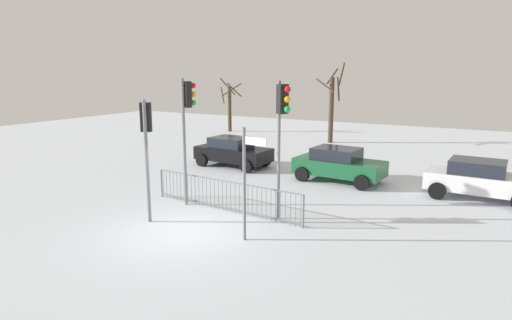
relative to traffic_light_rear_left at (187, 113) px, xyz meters
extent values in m
plane|color=silver|center=(1.57, -2.36, -3.28)|extent=(60.00, 60.00, 0.00)
cylinder|color=slate|center=(-0.06, -0.13, -1.04)|extent=(0.11, 0.11, 4.48)
cube|color=black|center=(0.01, 0.02, 0.65)|extent=(0.38, 0.33, 0.90)
sphere|color=red|center=(0.11, 0.25, 0.95)|extent=(0.20, 0.20, 0.20)
sphere|color=orange|center=(0.11, 0.25, 0.65)|extent=(0.20, 0.20, 0.20)
sphere|color=green|center=(0.11, 0.25, 0.35)|extent=(0.20, 0.20, 0.20)
cylinder|color=slate|center=(0.08, -2.17, -1.34)|extent=(0.11, 0.11, 3.88)
cube|color=black|center=(0.00, -2.03, 0.04)|extent=(0.39, 0.35, 0.90)
sphere|color=red|center=(-0.13, -1.81, 0.34)|extent=(0.20, 0.20, 0.20)
sphere|color=orange|center=(-0.13, -1.81, 0.04)|extent=(0.20, 0.20, 0.20)
sphere|color=green|center=(-0.13, -1.81, -0.26)|extent=(0.20, 0.20, 0.20)
cylinder|color=slate|center=(3.53, 0.09, -1.07)|extent=(0.11, 0.11, 4.43)
cube|color=black|center=(3.68, 0.02, 0.60)|extent=(0.34, 0.38, 0.90)
sphere|color=red|center=(3.90, -0.09, 0.90)|extent=(0.20, 0.20, 0.20)
sphere|color=orange|center=(3.90, -0.09, 0.60)|extent=(0.20, 0.20, 0.20)
sphere|color=green|center=(3.90, -0.09, 0.30)|extent=(0.20, 0.20, 0.20)
cylinder|color=slate|center=(3.50, -2.01, -1.67)|extent=(0.09, 0.09, 3.23)
cube|color=white|center=(3.90, -2.06, -0.40)|extent=(0.70, 0.12, 0.22)
cube|color=slate|center=(1.56, -0.07, -2.23)|extent=(6.07, 0.57, 0.04)
cube|color=slate|center=(1.56, -0.07, -3.16)|extent=(6.07, 0.57, 0.04)
cylinder|color=slate|center=(-1.38, 0.19, -2.76)|extent=(0.02, 0.02, 1.05)
cylinder|color=slate|center=(-1.21, 0.17, -2.76)|extent=(0.02, 0.02, 1.05)
cylinder|color=slate|center=(-1.03, 0.16, -2.76)|extent=(0.02, 0.02, 1.05)
cylinder|color=slate|center=(-0.85, 0.14, -2.76)|extent=(0.02, 0.02, 1.05)
cylinder|color=slate|center=(-0.67, 0.13, -2.76)|extent=(0.02, 0.02, 1.05)
cylinder|color=slate|center=(-0.49, 0.11, -2.76)|extent=(0.02, 0.02, 1.05)
cylinder|color=slate|center=(-0.31, 0.10, -2.76)|extent=(0.02, 0.02, 1.05)
cylinder|color=slate|center=(-0.14, 0.08, -2.76)|extent=(0.02, 0.02, 1.05)
cylinder|color=slate|center=(0.04, 0.06, -2.76)|extent=(0.02, 0.02, 1.05)
cylinder|color=slate|center=(0.22, 0.05, -2.76)|extent=(0.02, 0.02, 1.05)
cylinder|color=slate|center=(0.40, 0.03, -2.76)|extent=(0.02, 0.02, 1.05)
cylinder|color=slate|center=(0.58, 0.02, -2.76)|extent=(0.02, 0.02, 1.05)
cylinder|color=slate|center=(0.76, 0.00, -2.76)|extent=(0.02, 0.02, 1.05)
cylinder|color=slate|center=(0.94, -0.01, -2.76)|extent=(0.02, 0.02, 1.05)
cylinder|color=slate|center=(1.11, -0.03, -2.76)|extent=(0.02, 0.02, 1.05)
cylinder|color=slate|center=(1.29, -0.04, -2.76)|extent=(0.02, 0.02, 1.05)
cylinder|color=slate|center=(1.47, -0.06, -2.76)|extent=(0.02, 0.02, 1.05)
cylinder|color=slate|center=(1.65, -0.08, -2.76)|extent=(0.02, 0.02, 1.05)
cylinder|color=slate|center=(1.83, -0.09, -2.76)|extent=(0.02, 0.02, 1.05)
cylinder|color=slate|center=(2.01, -0.11, -2.76)|extent=(0.02, 0.02, 1.05)
cylinder|color=slate|center=(2.19, -0.12, -2.76)|extent=(0.02, 0.02, 1.05)
cylinder|color=slate|center=(2.36, -0.14, -2.76)|extent=(0.02, 0.02, 1.05)
cylinder|color=slate|center=(2.54, -0.15, -2.76)|extent=(0.02, 0.02, 1.05)
cylinder|color=slate|center=(2.72, -0.17, -2.76)|extent=(0.02, 0.02, 1.05)
cylinder|color=slate|center=(2.90, -0.19, -2.76)|extent=(0.02, 0.02, 1.05)
cylinder|color=slate|center=(3.08, -0.20, -2.76)|extent=(0.02, 0.02, 1.05)
cylinder|color=slate|center=(3.26, -0.22, -2.76)|extent=(0.02, 0.02, 1.05)
cylinder|color=slate|center=(3.43, -0.23, -2.76)|extent=(0.02, 0.02, 1.05)
cylinder|color=slate|center=(3.61, -0.25, -2.76)|extent=(0.02, 0.02, 1.05)
cylinder|color=slate|center=(3.79, -0.26, -2.76)|extent=(0.02, 0.02, 1.05)
cylinder|color=slate|center=(3.97, -0.28, -2.76)|extent=(0.02, 0.02, 1.05)
cylinder|color=slate|center=(4.15, -0.29, -2.76)|extent=(0.02, 0.02, 1.05)
cylinder|color=slate|center=(4.33, -0.31, -2.76)|extent=(0.02, 0.02, 1.05)
cylinder|color=slate|center=(4.51, -0.33, -2.76)|extent=(0.02, 0.02, 1.05)
cylinder|color=slate|center=(-1.47, 0.20, -2.76)|extent=(0.06, 0.06, 1.05)
cylinder|color=slate|center=(4.60, -0.33, -2.76)|extent=(0.06, 0.06, 1.05)
cube|color=black|center=(-1.98, 6.15, -2.64)|extent=(3.89, 1.92, 0.65)
cube|color=#1E232D|center=(-2.13, 6.16, -2.09)|extent=(1.99, 1.61, 0.55)
cylinder|color=black|center=(-0.58, 6.92, -2.96)|extent=(0.65, 0.26, 0.64)
cylinder|color=black|center=(-0.68, 5.22, -2.96)|extent=(0.65, 0.26, 0.64)
cylinder|color=black|center=(-3.27, 7.08, -2.96)|extent=(0.65, 0.26, 0.64)
cylinder|color=black|center=(-3.38, 5.39, -2.96)|extent=(0.65, 0.26, 0.64)
cube|color=silver|center=(9.16, 5.78, -2.64)|extent=(3.87, 1.87, 0.65)
cube|color=#1E232D|center=(9.01, 5.79, -2.09)|extent=(1.97, 1.59, 0.55)
cylinder|color=black|center=(7.85, 6.69, -2.96)|extent=(0.65, 0.25, 0.64)
cylinder|color=black|center=(7.77, 4.99, -2.96)|extent=(0.65, 0.25, 0.64)
cube|color=#195933|center=(3.68, 5.78, -2.64)|extent=(3.92, 1.98, 0.65)
cube|color=#1E232D|center=(3.53, 5.79, -2.09)|extent=(2.01, 1.64, 0.55)
cylinder|color=black|center=(5.09, 6.53, -2.96)|extent=(0.65, 0.27, 0.64)
cylinder|color=black|center=(4.96, 4.83, -2.96)|extent=(0.65, 0.27, 0.64)
cylinder|color=black|center=(2.39, 6.73, -2.96)|extent=(0.65, 0.27, 0.64)
cylinder|color=black|center=(2.27, 5.04, -2.96)|extent=(0.65, 0.27, 0.64)
cylinder|color=#473828|center=(-9.17, 17.11, -1.52)|extent=(0.29, 0.29, 3.53)
cylinder|color=#473828|center=(-9.46, 17.85, -0.04)|extent=(1.58, 0.68, 1.10)
cylinder|color=#473828|center=(-9.57, 16.72, -0.40)|extent=(0.90, 0.92, 1.25)
cylinder|color=#473828|center=(-8.99, 16.58, 0.26)|extent=(1.16, 0.48, 1.29)
cylinder|color=#473828|center=(-8.56, 16.86, 0.01)|extent=(0.62, 1.31, 1.14)
cylinder|color=#473828|center=(-0.26, 15.70, -1.12)|extent=(0.32, 0.32, 4.33)
cylinder|color=#473828|center=(0.16, 15.76, 0.29)|extent=(0.26, 0.96, 1.61)
cylinder|color=#473828|center=(0.26, 16.02, 1.21)|extent=(0.79, 1.17, 1.52)
cylinder|color=#473828|center=(-0.38, 16.01, 1.10)|extent=(0.77, 0.37, 1.07)
cylinder|color=#473828|center=(-0.50, 15.02, 0.53)|extent=(1.44, 0.60, 0.90)
camera|label=1|loc=(9.50, -12.09, 1.44)|focal=30.56mm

